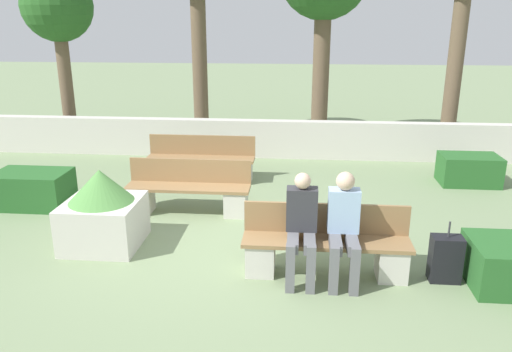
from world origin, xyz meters
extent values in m
plane|color=gray|center=(0.00, 0.00, 0.00)|extent=(60.00, 60.00, 0.00)
cube|color=beige|center=(0.00, 4.85, 0.43)|extent=(14.66, 0.30, 0.87)
cube|color=#937047|center=(1.41, -0.74, 0.45)|extent=(2.10, 0.44, 0.05)
cube|color=#937047|center=(1.41, -0.50, 0.68)|extent=(2.10, 0.05, 0.40)
cube|color=beige|center=(0.59, -0.74, 0.21)|extent=(0.36, 0.40, 0.43)
cube|color=beige|center=(2.23, -0.74, 0.21)|extent=(0.36, 0.40, 0.43)
cube|color=#937047|center=(-0.90, 2.94, 0.45)|extent=(2.15, 0.44, 0.05)
cube|color=#937047|center=(-0.90, 3.18, 0.68)|extent=(2.15, 0.04, 0.40)
cube|color=beige|center=(-1.75, 2.94, 0.21)|extent=(0.36, 0.40, 0.43)
cube|color=beige|center=(-0.06, 2.94, 0.21)|extent=(0.36, 0.40, 0.43)
cube|color=#937047|center=(-0.77, 1.17, 0.45)|extent=(2.05, 0.44, 0.05)
cube|color=#937047|center=(-0.77, 1.41, 0.68)|extent=(2.05, 0.04, 0.40)
cube|color=beige|center=(-1.56, 1.17, 0.21)|extent=(0.36, 0.40, 0.43)
cube|color=beige|center=(0.03, 1.17, 0.21)|extent=(0.36, 0.40, 0.43)
cube|color=slate|center=(1.51, -0.95, 0.54)|extent=(0.14, 0.46, 0.13)
cube|color=slate|center=(1.71, -0.95, 0.54)|extent=(0.14, 0.46, 0.13)
cube|color=slate|center=(1.49, -1.18, 0.30)|extent=(0.11, 0.11, 0.61)
cube|color=slate|center=(1.73, -1.18, 0.30)|extent=(0.11, 0.11, 0.61)
cube|color=#9EBCE0|center=(1.61, -0.71, 0.88)|extent=(0.38, 0.22, 0.54)
sphere|color=beige|center=(1.61, -0.73, 1.26)|extent=(0.23, 0.23, 0.23)
cube|color=slate|center=(1.00, -0.95, 0.54)|extent=(0.14, 0.46, 0.13)
cube|color=slate|center=(1.20, -0.95, 0.54)|extent=(0.14, 0.46, 0.13)
cube|color=slate|center=(0.98, -1.18, 0.30)|extent=(0.11, 0.11, 0.61)
cube|color=slate|center=(1.22, -1.18, 0.30)|extent=(0.11, 0.11, 0.61)
cube|color=#333338|center=(1.10, -0.71, 0.88)|extent=(0.38, 0.22, 0.54)
sphere|color=beige|center=(1.10, -0.73, 1.25)|extent=(0.20, 0.20, 0.20)
cube|color=#286028|center=(-3.53, 1.30, 0.30)|extent=(1.25, 0.80, 0.61)
cube|color=#286028|center=(4.37, 3.20, 0.29)|extent=(1.10, 0.72, 0.58)
cube|color=beige|center=(-1.70, -0.12, 0.33)|extent=(1.03, 1.03, 0.67)
cone|color=#569347|center=(-1.70, -0.12, 0.90)|extent=(0.91, 0.91, 0.46)
cube|color=black|center=(2.87, -0.75, 0.29)|extent=(0.37, 0.24, 0.59)
cylinder|color=#333338|center=(2.87, -0.75, 0.69)|extent=(0.02, 0.02, 0.20)
cylinder|color=brown|center=(-4.94, 5.92, 1.47)|extent=(0.33, 0.33, 2.93)
sphere|color=#285B23|center=(-4.94, 5.92, 3.41)|extent=(1.73, 1.73, 1.73)
cylinder|color=brown|center=(-1.60, 6.65, 2.05)|extent=(0.39, 0.39, 4.09)
cylinder|color=brown|center=(1.55, 6.63, 1.78)|extent=(0.42, 0.42, 3.56)
cylinder|color=brown|center=(4.82, 6.42, 2.07)|extent=(0.38, 0.38, 4.13)
camera|label=1|loc=(1.04, -6.47, 3.12)|focal=35.00mm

